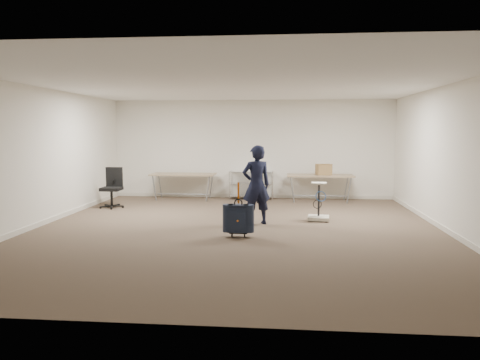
# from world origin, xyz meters

# --- Properties ---
(ground) EXTENTS (9.00, 9.00, 0.00)m
(ground) POSITION_xyz_m (0.00, 0.00, 0.00)
(ground) COLOR #47352B
(ground) RESTS_ON ground
(room_shell) EXTENTS (8.00, 9.00, 9.00)m
(room_shell) POSITION_xyz_m (0.00, 1.38, 0.05)
(room_shell) COLOR white
(room_shell) RESTS_ON ground
(folding_table_left) EXTENTS (1.80, 0.75, 0.73)m
(folding_table_left) POSITION_xyz_m (-1.90, 3.95, 0.68)
(folding_table_left) COLOR #937B5A
(folding_table_left) RESTS_ON ground
(folding_table_right) EXTENTS (1.80, 0.75, 0.73)m
(folding_table_right) POSITION_xyz_m (1.90, 3.95, 0.68)
(folding_table_right) COLOR #937B5A
(folding_table_right) RESTS_ON ground
(wire_shelf) EXTENTS (1.22, 0.47, 0.80)m
(wire_shelf) POSITION_xyz_m (0.00, 4.20, 0.44)
(wire_shelf) COLOR silver
(wire_shelf) RESTS_ON ground
(person) EXTENTS (0.70, 0.58, 1.63)m
(person) POSITION_xyz_m (0.35, 0.63, 0.82)
(person) COLOR black
(person) RESTS_ON ground
(suitcase) EXTENTS (0.37, 0.21, 1.00)m
(suitcase) POSITION_xyz_m (0.10, -0.58, 0.34)
(suitcase) COLOR #161E32
(suitcase) RESTS_ON ground
(office_chair) EXTENTS (0.61, 0.61, 1.01)m
(office_chair) POSITION_xyz_m (-3.39, 2.41, 0.30)
(office_chair) COLOR black
(office_chair) RESTS_ON ground
(equipment_cart) EXTENTS (0.49, 0.49, 0.82)m
(equipment_cart) POSITION_xyz_m (1.67, 1.16, 0.22)
(equipment_cart) COLOR beige
(equipment_cart) RESTS_ON ground
(cardboard_box) EXTENTS (0.45, 0.38, 0.29)m
(cardboard_box) POSITION_xyz_m (2.00, 3.98, 0.88)
(cardboard_box) COLOR olive
(cardboard_box) RESTS_ON folding_table_right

